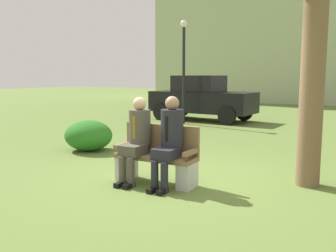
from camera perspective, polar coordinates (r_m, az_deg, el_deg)
The scene contains 8 objects.
ground_plane at distance 6.02m, azimuth 0.47°, elevation -8.23°, with size 80.00×80.00×0.00m, color #5B7232.
park_bench at distance 5.76m, azimuth -1.69°, elevation -4.93°, with size 1.29×0.44×0.90m.
seated_man_left at distance 5.76m, azimuth -4.82°, elevation -1.42°, with size 0.34×0.72×1.33m.
seated_man_right at distance 5.46m, azimuth 0.22°, elevation -1.72°, with size 0.34×0.72×1.36m.
shrub_near_bench at distance 8.43m, azimuth -12.18°, elevation -1.44°, with size 1.09×1.00×0.68m, color #276C1E.
parked_car_near at distance 13.97m, azimuth 5.20°, elevation 4.31°, with size 4.01×1.96×1.68m.
street_lamp at distance 12.86m, azimuth 2.45°, elevation 9.98°, with size 0.24×0.24×3.53m.
building_backdrop at distance 27.45m, azimuth 14.92°, elevation 17.15°, with size 14.22×7.46×12.52m.
Camera 1 is at (2.74, -5.10, 1.65)m, focal length 39.49 mm.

